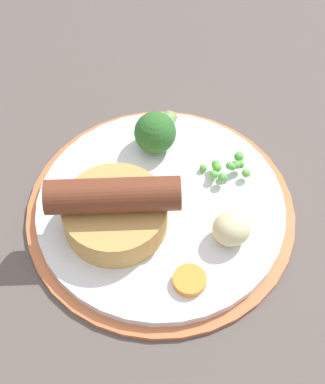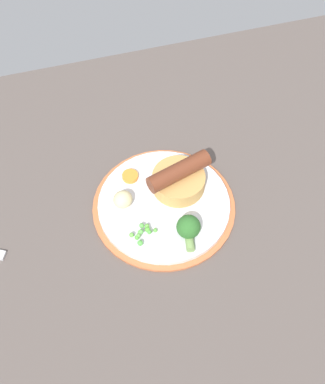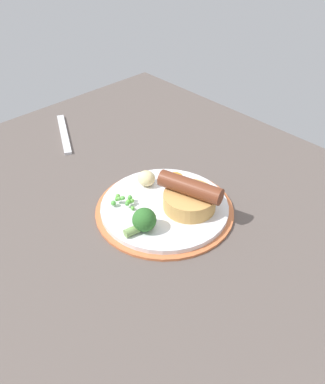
# 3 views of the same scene
# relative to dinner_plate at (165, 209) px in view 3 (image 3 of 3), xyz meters

# --- Properties ---
(dining_table) EXTENTS (1.10, 0.80, 0.03)m
(dining_table) POSITION_rel_dinner_plate_xyz_m (0.03, 0.01, -0.02)
(dining_table) COLOR #564C47
(dining_table) RESTS_ON ground
(dinner_plate) EXTENTS (0.25, 0.25, 0.01)m
(dinner_plate) POSITION_rel_dinner_plate_xyz_m (0.00, 0.00, 0.00)
(dinner_plate) COLOR #CC6B3D
(dinner_plate) RESTS_ON dining_table
(sausage_pudding) EXTENTS (0.12, 0.09, 0.06)m
(sausage_pudding) POSITION_rel_dinner_plate_xyz_m (0.03, 0.03, 0.03)
(sausage_pudding) COLOR tan
(sausage_pudding) RESTS_ON dinner_plate
(pea_pile) EXTENTS (0.05, 0.04, 0.02)m
(pea_pile) POSITION_rel_dinner_plate_xyz_m (-0.05, -0.05, 0.02)
(pea_pile) COLOR #64B046
(pea_pile) RESTS_ON dinner_plate
(broccoli_floret_far) EXTENTS (0.04, 0.06, 0.04)m
(broccoli_floret_far) POSITION_rel_dinner_plate_xyz_m (0.02, -0.07, 0.03)
(broccoli_floret_far) COLOR #2D6628
(broccoli_floret_far) RESTS_ON dinner_plate
(potato_chunk_0) EXTENTS (0.04, 0.04, 0.03)m
(potato_chunk_0) POSITION_rel_dinner_plate_xyz_m (-0.07, 0.02, 0.02)
(potato_chunk_0) COLOR beige
(potato_chunk_0) RESTS_ON dinner_plate
(carrot_slice_0) EXTENTS (0.04, 0.04, 0.01)m
(carrot_slice_0) POSITION_rel_dinner_plate_xyz_m (-0.04, 0.07, 0.01)
(carrot_slice_0) COLOR orange
(carrot_slice_0) RESTS_ON dinner_plate
(fork) EXTENTS (0.17, 0.10, 0.01)m
(fork) POSITION_rel_dinner_plate_xyz_m (-0.36, 0.02, -0.00)
(fork) COLOR silver
(fork) RESTS_ON dining_table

